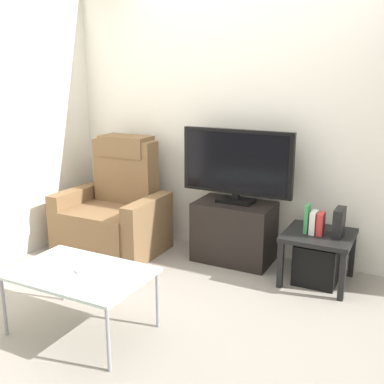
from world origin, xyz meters
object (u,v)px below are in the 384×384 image
(subwoofer_box, at_px, (317,263))
(book_rightmost, at_px, (321,224))
(book_middle, at_px, (314,222))
(game_console, at_px, (339,222))
(television, at_px, (237,164))
(tv_stand, at_px, (234,231))
(side_table, at_px, (319,241))
(cell_phone, at_px, (87,269))
(recliner_armchair, at_px, (115,211))
(book_leftmost, at_px, (307,219))
(coffee_table, at_px, (80,275))

(subwoofer_box, distance_m, book_rightmost, 0.34)
(book_middle, distance_m, game_console, 0.19)
(television, bearing_deg, tv_stand, -90.00)
(side_table, distance_m, book_middle, 0.16)
(tv_stand, distance_m, side_table, 0.79)
(cell_phone, bearing_deg, game_console, 75.73)
(tv_stand, distance_m, recliner_armchair, 1.18)
(subwoofer_box, bearing_deg, book_rightmost, -61.61)
(subwoofer_box, xyz_separation_m, book_leftmost, (-0.10, -0.02, 0.37))
(book_leftmost, xyz_separation_m, game_console, (0.24, 0.03, -0.00))
(subwoofer_box, xyz_separation_m, coffee_table, (-1.22, -1.47, 0.24))
(book_middle, height_order, book_rightmost, book_middle)
(book_middle, bearing_deg, subwoofer_box, 23.28)
(subwoofer_box, relative_size, cell_phone, 2.24)
(recliner_armchair, xyz_separation_m, book_middle, (1.88, 0.10, 0.14))
(book_rightmost, bearing_deg, book_leftmost, 180.00)
(book_rightmost, bearing_deg, cell_phone, -130.60)
(book_middle, distance_m, cell_phone, 1.82)
(cell_phone, bearing_deg, television, 103.74)
(book_leftmost, relative_size, book_middle, 1.26)
(tv_stand, bearing_deg, recliner_armchair, -168.51)
(subwoofer_box, height_order, book_middle, book_middle)
(cell_phone, bearing_deg, recliner_armchair, 148.10)
(cell_phone, bearing_deg, coffee_table, -95.23)
(book_middle, bearing_deg, book_leftmost, 180.00)
(television, relative_size, cell_phone, 6.78)
(television, distance_m, book_middle, 0.84)
(tv_stand, distance_m, cell_phone, 1.60)
(television, distance_m, cell_phone, 1.68)
(side_table, xyz_separation_m, cell_phone, (-1.20, -1.43, 0.08))
(subwoofer_box, bearing_deg, cell_phone, -129.95)
(cell_phone, bearing_deg, book_rightmost, 78.13)
(book_middle, bearing_deg, coffee_table, -129.10)
(side_table, xyz_separation_m, coffee_table, (-1.22, -1.47, 0.05))
(book_leftmost, bearing_deg, television, 167.66)
(recliner_armchair, bearing_deg, cell_phone, -66.23)
(recliner_armchair, distance_m, book_middle, 1.89)
(book_middle, bearing_deg, tv_stand, 169.97)
(television, relative_size, book_leftmost, 4.39)
(subwoofer_box, relative_size, coffee_table, 0.37)
(television, xyz_separation_m, book_middle, (0.73, -0.15, -0.38))
(side_table, distance_m, coffee_table, 1.91)
(recliner_armchair, height_order, cell_phone, recliner_armchair)
(tv_stand, xyz_separation_m, coffee_table, (-0.44, -1.58, 0.13))
(subwoofer_box, relative_size, book_rightmost, 1.90)
(coffee_table, bearing_deg, television, 74.50)
(television, relative_size, game_console, 4.51)
(subwoofer_box, bearing_deg, book_leftmost, -168.69)
(side_table, relative_size, coffee_table, 0.60)
(game_console, bearing_deg, subwoofer_box, -176.05)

